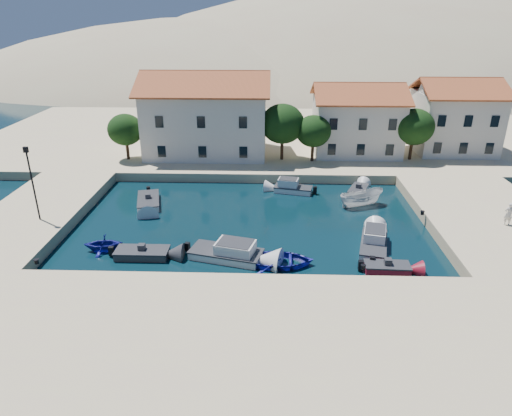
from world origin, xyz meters
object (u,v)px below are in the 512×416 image
(building_right, at_px, (455,114))
(pedestrian, at_px, (508,214))
(building_mid, at_px, (357,118))
(cabin_cruiser_east, at_px, (374,243))
(lamppost, at_px, (31,177))
(cabin_cruiser_south, at_px, (226,252))
(boat_east, at_px, (360,206))
(building_left, at_px, (206,112))
(rowboat_south, at_px, (279,265))

(building_right, xyz_separation_m, pedestrian, (-3.08, -21.79, -3.52))
(building_mid, distance_m, cabin_cruiser_east, 23.99)
(building_right, distance_m, lamppost, 46.98)
(building_right, height_order, cabin_cruiser_south, building_right)
(building_right, height_order, boat_east, building_right)
(cabin_cruiser_east, bearing_deg, pedestrian, -63.05)
(building_left, height_order, lamppost, building_left)
(rowboat_south, relative_size, pedestrian, 2.59)
(rowboat_south, distance_m, boat_east, 13.72)
(rowboat_south, bearing_deg, cabin_cruiser_east, -69.72)
(building_right, xyz_separation_m, cabin_cruiser_east, (-14.25, -24.41, -5.00))
(boat_east, bearing_deg, cabin_cruiser_south, 110.80)
(rowboat_south, bearing_deg, boat_east, -34.80)
(cabin_cruiser_south, xyz_separation_m, rowboat_south, (3.97, -0.88, -0.48))
(building_left, xyz_separation_m, cabin_cruiser_east, (15.75, -22.41, -5.46))
(lamppost, distance_m, rowboat_south, 21.11)
(rowboat_south, xyz_separation_m, boat_east, (7.85, 11.25, 0.00))
(lamppost, bearing_deg, rowboat_south, -14.35)
(building_left, distance_m, building_mid, 18.04)
(building_mid, height_order, rowboat_south, building_mid)
(building_mid, bearing_deg, boat_east, -96.60)
(rowboat_south, bearing_deg, lamppost, 75.76)
(pedestrian, bearing_deg, building_right, -101.73)
(boat_east, bearing_deg, building_right, -61.33)
(building_left, height_order, building_mid, building_left)
(cabin_cruiser_south, relative_size, rowboat_south, 1.16)
(rowboat_south, height_order, cabin_cruiser_east, cabin_cruiser_east)
(lamppost, distance_m, pedestrian, 38.52)
(building_left, distance_m, cabin_cruiser_east, 27.93)
(cabin_cruiser_east, xyz_separation_m, boat_east, (0.53, 8.56, -0.48))
(building_mid, bearing_deg, lamppost, -144.55)
(rowboat_south, bearing_deg, building_mid, -20.02)
(cabin_cruiser_east, relative_size, pedestrian, 2.67)
(lamppost, relative_size, pedestrian, 3.26)
(building_mid, bearing_deg, cabin_cruiser_south, -118.23)
(boat_east, height_order, pedestrian, pedestrian)
(rowboat_south, relative_size, cabin_cruiser_east, 0.97)
(building_right, bearing_deg, building_mid, -175.24)
(building_right, bearing_deg, building_left, -176.19)
(building_left, xyz_separation_m, cabin_cruiser_south, (4.46, -24.22, -5.46))
(cabin_cruiser_east, bearing_deg, rowboat_south, 123.89)
(building_mid, distance_m, pedestrian, 22.85)
(building_mid, relative_size, rowboat_south, 2.12)
(building_mid, bearing_deg, pedestrian, -66.79)
(rowboat_south, height_order, boat_east, boat_east)
(cabin_cruiser_east, height_order, pedestrian, pedestrian)
(building_mid, distance_m, lamppost, 36.21)
(cabin_cruiser_south, distance_m, cabin_cruiser_east, 11.43)
(building_right, relative_size, cabin_cruiser_south, 1.64)
(boat_east, distance_m, pedestrian, 12.33)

